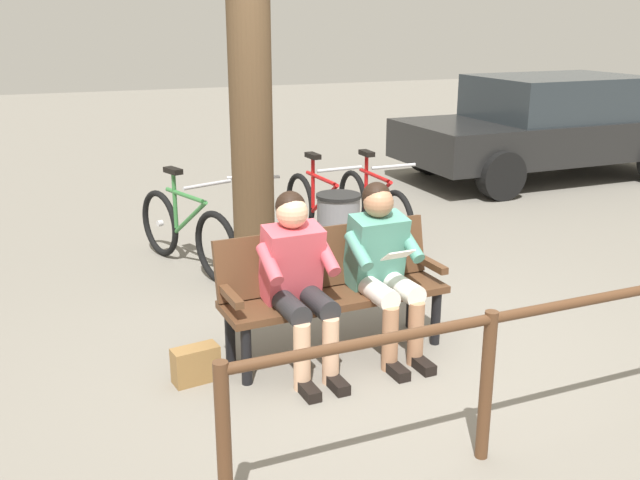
# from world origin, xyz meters

# --- Properties ---
(ground_plane) EXTENTS (40.00, 40.00, 0.00)m
(ground_plane) POSITION_xyz_m (0.00, 0.00, 0.00)
(ground_plane) COLOR slate
(bench) EXTENTS (1.62, 0.56, 0.87)m
(bench) POSITION_xyz_m (0.29, -0.19, 0.51)
(bench) COLOR #51331E
(bench) RESTS_ON ground
(person_reading) EXTENTS (0.51, 0.78, 1.20)m
(person_reading) POSITION_xyz_m (-0.04, -0.04, 0.66)
(person_reading) COLOR #4C8C7A
(person_reading) RESTS_ON ground
(person_companion) EXTENTS (0.51, 0.78, 1.20)m
(person_companion) POSITION_xyz_m (0.60, -0.01, 0.66)
(person_companion) COLOR #D84C59
(person_companion) RESTS_ON ground
(handbag) EXTENTS (0.32, 0.18, 0.24)m
(handbag) POSITION_xyz_m (1.29, -0.05, 0.12)
(handbag) COLOR olive
(handbag) RESTS_ON ground
(tree_trunk) EXTENTS (0.35, 0.35, 3.14)m
(tree_trunk) POSITION_xyz_m (0.47, -1.44, 1.57)
(tree_trunk) COLOR #4C3823
(tree_trunk) RESTS_ON ground
(litter_bin) EXTENTS (0.40, 0.40, 0.78)m
(litter_bin) POSITION_xyz_m (-0.33, -1.51, 0.39)
(litter_bin) COLOR slate
(litter_bin) RESTS_ON ground
(bicycle_black) EXTENTS (0.48, 1.68, 0.94)m
(bicycle_black) POSITION_xyz_m (-1.12, -2.42, 0.36)
(bicycle_black) COLOR black
(bicycle_black) RESTS_ON ground
(bicycle_blue) EXTENTS (0.48, 1.68, 0.94)m
(bicycle_blue) POSITION_xyz_m (-0.55, -2.49, 0.36)
(bicycle_blue) COLOR black
(bicycle_blue) RESTS_ON ground
(bicycle_orange) EXTENTS (0.58, 1.64, 0.94)m
(bicycle_orange) POSITION_xyz_m (0.19, -2.43, 0.36)
(bicycle_orange) COLOR black
(bicycle_orange) RESTS_ON ground
(bicycle_purple) EXTENTS (0.67, 1.61, 0.94)m
(bicycle_purple) POSITION_xyz_m (0.88, -2.28, 0.36)
(bicycle_purple) COLOR black
(bicycle_purple) RESTS_ON ground
(railing_fence) EXTENTS (2.91, 0.15, 0.85)m
(railing_fence) POSITION_xyz_m (0.04, 1.35, 0.59)
(railing_fence) COLOR #51331E
(railing_fence) RESTS_ON ground
(parked_car) EXTENTS (4.23, 2.08, 1.47)m
(parked_car) POSITION_xyz_m (-4.85, -4.36, 0.77)
(parked_car) COLOR black
(parked_car) RESTS_ON ground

